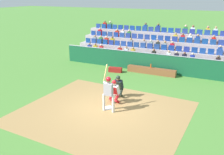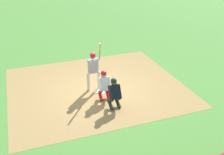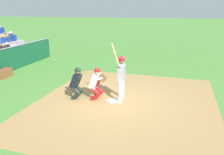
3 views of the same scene
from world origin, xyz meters
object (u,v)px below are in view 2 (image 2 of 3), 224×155
object	(u,v)px
catcher_crouching	(104,83)
home_plate_umpire	(114,92)
batter_at_plate	(93,67)
home_plate_marker	(100,91)

from	to	relation	value
catcher_crouching	home_plate_umpire	world-z (taller)	catcher_crouching
batter_at_plate	home_plate_umpire	bearing A→B (deg)	-81.68
batter_at_plate	catcher_crouching	xyz separation A→B (m)	(0.14, -0.94, -0.37)
batter_at_plate	catcher_crouching	distance (m)	1.02
home_plate_marker	batter_at_plate	distance (m)	1.12
home_plate_marker	catcher_crouching	distance (m)	0.97
home_plate_marker	home_plate_umpire	world-z (taller)	home_plate_umpire
catcher_crouching	home_plate_umpire	size ratio (longest dim) A/B	1.00
batter_at_plate	home_plate_umpire	world-z (taller)	batter_at_plate
home_plate_marker	catcher_crouching	size ratio (longest dim) A/B	0.34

